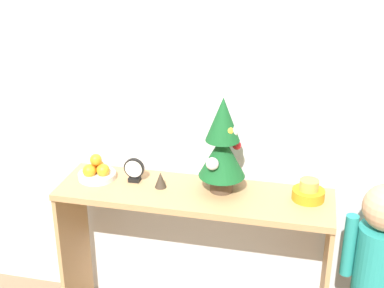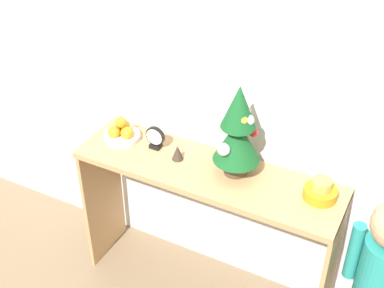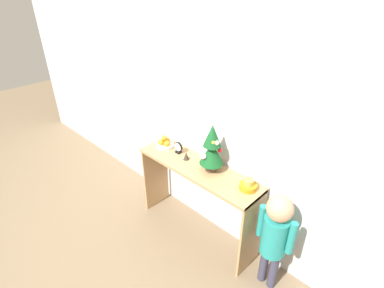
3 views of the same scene
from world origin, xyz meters
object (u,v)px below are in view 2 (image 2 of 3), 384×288
at_px(fruit_bowl, 122,132).
at_px(desk_clock, 155,138).
at_px(mini_tree, 238,131).
at_px(singing_bowl, 321,191).
at_px(child_figure, 384,267).
at_px(figurine, 178,152).

relative_size(fruit_bowl, desk_clock, 1.54).
bearing_deg(fruit_bowl, mini_tree, 0.92).
relative_size(mini_tree, singing_bowl, 3.12).
bearing_deg(child_figure, figurine, 178.13).
relative_size(fruit_bowl, figurine, 2.35).
distance_m(fruit_bowl, desk_clock, 0.19).
bearing_deg(mini_tree, desk_clock, -179.94).
height_order(fruit_bowl, singing_bowl, fruit_bowl).
bearing_deg(desk_clock, mini_tree, 0.06).
bearing_deg(mini_tree, singing_bowl, 0.72).
bearing_deg(fruit_bowl, figurine, -3.74).
bearing_deg(figurine, desk_clock, 167.51).
distance_m(fruit_bowl, figurine, 0.32).
relative_size(desk_clock, figurine, 1.53).
bearing_deg(child_figure, singing_bowl, 168.08).
relative_size(desk_clock, child_figure, 0.13).
xyz_separation_m(desk_clock, figurine, (0.14, -0.03, -0.02)).
bearing_deg(fruit_bowl, child_figure, -2.33).
bearing_deg(desk_clock, singing_bowl, 0.38).
xyz_separation_m(mini_tree, singing_bowl, (0.39, 0.00, -0.19)).
distance_m(singing_bowl, desk_clock, 0.81).
bearing_deg(singing_bowl, child_figure, -11.92).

